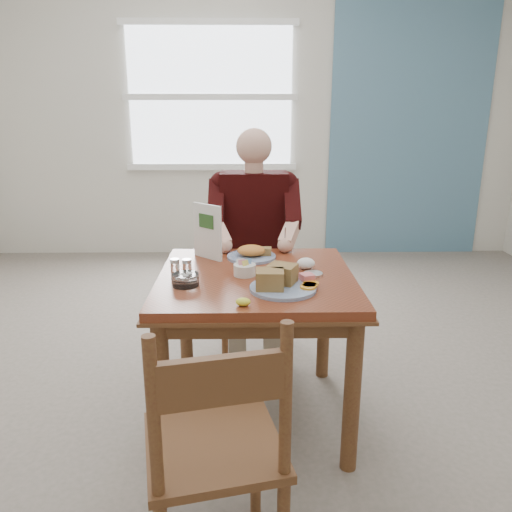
{
  "coord_description": "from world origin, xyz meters",
  "views": [
    {
      "loc": [
        -0.04,
        -2.19,
        1.49
      ],
      "look_at": [
        -0.0,
        0.0,
        0.84
      ],
      "focal_mm": 35.0,
      "sensor_mm": 36.0,
      "label": 1
    }
  ],
  "objects_px": {
    "diner": "(254,227)",
    "chair_far": "(254,275)",
    "chair_near": "(216,451)",
    "near_plate": "(281,281)",
    "far_plate": "(252,253)",
    "table": "(256,297)"
  },
  "relations": [
    {
      "from": "diner",
      "to": "chair_far",
      "type": "bearing_deg",
      "value": 90.01
    },
    {
      "from": "chair_near",
      "to": "diner",
      "type": "height_order",
      "value": "diner"
    },
    {
      "from": "near_plate",
      "to": "far_plate",
      "type": "relative_size",
      "value": 1.24
    },
    {
      "from": "table",
      "to": "chair_near",
      "type": "xyz_separation_m",
      "value": [
        -0.14,
        -0.89,
        -0.16
      ]
    },
    {
      "from": "near_plate",
      "to": "table",
      "type": "bearing_deg",
      "value": 117.74
    },
    {
      "from": "chair_near",
      "to": "chair_far",
      "type": "bearing_deg",
      "value": 85.28
    },
    {
      "from": "chair_near",
      "to": "table",
      "type": "bearing_deg",
      "value": 81.11
    },
    {
      "from": "near_plate",
      "to": "far_plate",
      "type": "bearing_deg",
      "value": 104.03
    },
    {
      "from": "table",
      "to": "chair_near",
      "type": "height_order",
      "value": "chair_near"
    },
    {
      "from": "table",
      "to": "chair_near",
      "type": "relative_size",
      "value": 0.97
    },
    {
      "from": "table",
      "to": "chair_far",
      "type": "xyz_separation_m",
      "value": [
        0.0,
        0.8,
        -0.16
      ]
    },
    {
      "from": "chair_near",
      "to": "near_plate",
      "type": "distance_m",
      "value": 0.8
    },
    {
      "from": "chair_far",
      "to": "chair_near",
      "type": "bearing_deg",
      "value": -94.72
    },
    {
      "from": "diner",
      "to": "near_plate",
      "type": "distance_m",
      "value": 0.91
    },
    {
      "from": "chair_near",
      "to": "near_plate",
      "type": "relative_size",
      "value": 2.87
    },
    {
      "from": "chair_far",
      "to": "diner",
      "type": "bearing_deg",
      "value": -89.99
    },
    {
      "from": "table",
      "to": "near_plate",
      "type": "xyz_separation_m",
      "value": [
        0.1,
        -0.19,
        0.15
      ]
    },
    {
      "from": "table",
      "to": "chair_far",
      "type": "relative_size",
      "value": 0.97
    },
    {
      "from": "far_plate",
      "to": "chair_near",
      "type": "bearing_deg",
      "value": -96.12
    },
    {
      "from": "chair_far",
      "to": "far_plate",
      "type": "distance_m",
      "value": 0.6
    },
    {
      "from": "chair_near",
      "to": "diner",
      "type": "relative_size",
      "value": 0.69
    },
    {
      "from": "chair_near",
      "to": "near_plate",
      "type": "xyz_separation_m",
      "value": [
        0.24,
        0.7,
        0.31
      ]
    }
  ]
}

